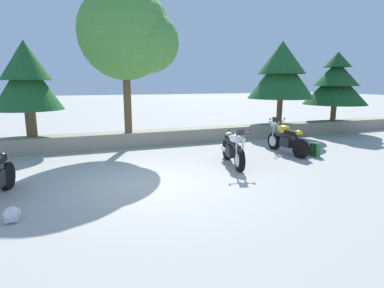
{
  "coord_description": "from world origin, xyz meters",
  "views": [
    {
      "loc": [
        -1.65,
        -7.03,
        2.38
      ],
      "look_at": [
        1.53,
        1.2,
        0.65
      ],
      "focal_mm": 29.05,
      "sensor_mm": 36.0,
      "label": 1
    }
  ],
  "objects_px": {
    "motorcycle_white_centre": "(233,149)",
    "leafy_tree_mid_left": "(130,35)",
    "pine_tree_mid_right": "(282,71)",
    "pine_tree_far_right": "(336,83)",
    "motorcycle_yellow_far_right": "(286,139)",
    "rider_helmet": "(12,214)",
    "rider_backpack": "(315,149)",
    "pine_tree_far_left": "(26,77)"
  },
  "relations": [
    {
      "from": "motorcycle_white_centre",
      "to": "leafy_tree_mid_left",
      "type": "height_order",
      "value": "leafy_tree_mid_left"
    },
    {
      "from": "pine_tree_mid_right",
      "to": "pine_tree_far_right",
      "type": "height_order",
      "value": "pine_tree_mid_right"
    },
    {
      "from": "motorcycle_yellow_far_right",
      "to": "rider_helmet",
      "type": "height_order",
      "value": "motorcycle_yellow_far_right"
    },
    {
      "from": "motorcycle_white_centre",
      "to": "rider_backpack",
      "type": "distance_m",
      "value": 3.08
    },
    {
      "from": "motorcycle_white_centre",
      "to": "pine_tree_far_right",
      "type": "xyz_separation_m",
      "value": [
        7.67,
        3.86,
        1.93
      ]
    },
    {
      "from": "rider_helmet",
      "to": "pine_tree_far_left",
      "type": "height_order",
      "value": "pine_tree_far_left"
    },
    {
      "from": "motorcycle_white_centre",
      "to": "leafy_tree_mid_left",
      "type": "relative_size",
      "value": 0.39
    },
    {
      "from": "pine_tree_far_right",
      "to": "motorcycle_yellow_far_right",
      "type": "bearing_deg",
      "value": -148.92
    },
    {
      "from": "rider_backpack",
      "to": "rider_helmet",
      "type": "distance_m",
      "value": 8.77
    },
    {
      "from": "motorcycle_white_centre",
      "to": "pine_tree_far_left",
      "type": "bearing_deg",
      "value": 144.21
    },
    {
      "from": "motorcycle_yellow_far_right",
      "to": "pine_tree_far_left",
      "type": "bearing_deg",
      "value": 157.45
    },
    {
      "from": "rider_backpack",
      "to": "leafy_tree_mid_left",
      "type": "relative_size",
      "value": 0.09
    },
    {
      "from": "motorcycle_yellow_far_right",
      "to": "pine_tree_far_right",
      "type": "relative_size",
      "value": 0.62
    },
    {
      "from": "motorcycle_yellow_far_right",
      "to": "pine_tree_far_right",
      "type": "distance_m",
      "value": 6.38
    },
    {
      "from": "motorcycle_white_centre",
      "to": "rider_helmet",
      "type": "relative_size",
      "value": 7.28
    },
    {
      "from": "rider_backpack",
      "to": "pine_tree_far_right",
      "type": "height_order",
      "value": "pine_tree_far_right"
    },
    {
      "from": "motorcycle_white_centre",
      "to": "leafy_tree_mid_left",
      "type": "distance_m",
      "value": 5.58
    },
    {
      "from": "rider_helmet",
      "to": "pine_tree_mid_right",
      "type": "xyz_separation_m",
      "value": [
        10.01,
        6.03,
        2.77
      ]
    },
    {
      "from": "pine_tree_mid_right",
      "to": "pine_tree_far_right",
      "type": "relative_size",
      "value": 1.11
    },
    {
      "from": "leafy_tree_mid_left",
      "to": "motorcycle_white_centre",
      "type": "bearing_deg",
      "value": -58.28
    },
    {
      "from": "rider_helmet",
      "to": "leafy_tree_mid_left",
      "type": "height_order",
      "value": "leafy_tree_mid_left"
    },
    {
      "from": "motorcycle_yellow_far_right",
      "to": "leafy_tree_mid_left",
      "type": "bearing_deg",
      "value": 148.17
    },
    {
      "from": "rider_backpack",
      "to": "pine_tree_far_right",
      "type": "xyz_separation_m",
      "value": [
        4.6,
        3.86,
        2.17
      ]
    },
    {
      "from": "leafy_tree_mid_left",
      "to": "rider_backpack",
      "type": "bearing_deg",
      "value": -34.42
    },
    {
      "from": "rider_helmet",
      "to": "pine_tree_mid_right",
      "type": "bearing_deg",
      "value": 31.06
    },
    {
      "from": "motorcycle_yellow_far_right",
      "to": "rider_helmet",
      "type": "bearing_deg",
      "value": -160.72
    },
    {
      "from": "leafy_tree_mid_left",
      "to": "motorcycle_yellow_far_right",
      "type": "bearing_deg",
      "value": -31.83
    },
    {
      "from": "motorcycle_white_centre",
      "to": "motorcycle_yellow_far_right",
      "type": "xyz_separation_m",
      "value": [
        2.46,
        0.73,
        0.0
      ]
    },
    {
      "from": "rider_helmet",
      "to": "pine_tree_far_right",
      "type": "relative_size",
      "value": 0.08
    },
    {
      "from": "rider_backpack",
      "to": "pine_tree_mid_right",
      "type": "distance_m",
      "value": 5.01
    },
    {
      "from": "rider_helmet",
      "to": "pine_tree_mid_right",
      "type": "distance_m",
      "value": 12.01
    },
    {
      "from": "pine_tree_far_left",
      "to": "motorcycle_white_centre",
      "type": "bearing_deg",
      "value": -35.79
    },
    {
      "from": "pine_tree_far_left",
      "to": "pine_tree_mid_right",
      "type": "bearing_deg",
      "value": -0.78
    },
    {
      "from": "motorcycle_white_centre",
      "to": "motorcycle_yellow_far_right",
      "type": "height_order",
      "value": "same"
    },
    {
      "from": "pine_tree_far_right",
      "to": "rider_helmet",
      "type": "bearing_deg",
      "value": -155.77
    },
    {
      "from": "rider_helmet",
      "to": "rider_backpack",
      "type": "bearing_deg",
      "value": 13.52
    },
    {
      "from": "rider_helmet",
      "to": "pine_tree_far_left",
      "type": "bearing_deg",
      "value": 92.36
    },
    {
      "from": "pine_tree_far_left",
      "to": "pine_tree_mid_right",
      "type": "xyz_separation_m",
      "value": [
        10.26,
        -0.14,
        0.33
      ]
    },
    {
      "from": "rider_helmet",
      "to": "pine_tree_far_right",
      "type": "xyz_separation_m",
      "value": [
        13.13,
        5.91,
        2.28
      ]
    },
    {
      "from": "motorcycle_yellow_far_right",
      "to": "rider_backpack",
      "type": "height_order",
      "value": "motorcycle_yellow_far_right"
    },
    {
      "from": "motorcycle_white_centre",
      "to": "pine_tree_far_left",
      "type": "relative_size",
      "value": 0.63
    },
    {
      "from": "rider_backpack",
      "to": "pine_tree_far_left",
      "type": "relative_size",
      "value": 0.14
    }
  ]
}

